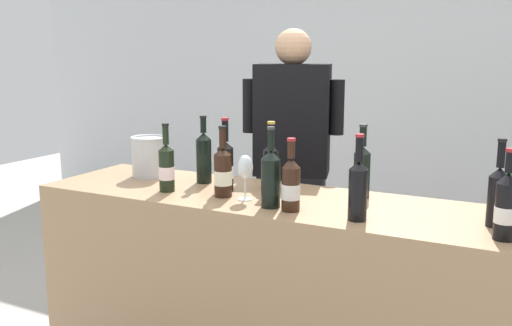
% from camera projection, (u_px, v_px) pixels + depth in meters
% --- Properties ---
extents(wall_back, '(8.00, 0.10, 2.80)m').
position_uv_depth(wall_back, '(409.00, 78.00, 4.74)').
color(wall_back, silver).
rests_on(wall_back, ground_plane).
extents(counter, '(2.31, 0.62, 0.97)m').
position_uv_depth(counter, '(278.00, 299.00, 2.64)').
color(counter, '#9E7A56').
rests_on(counter, ground_plane).
extents(wine_bottle_0, '(0.08, 0.08, 0.34)m').
position_uv_depth(wine_bottle_0, '(271.00, 177.00, 2.38)').
color(wine_bottle_0, black).
rests_on(wine_bottle_0, counter).
extents(wine_bottle_1, '(0.07, 0.07, 0.32)m').
position_uv_depth(wine_bottle_1, '(167.00, 167.00, 2.65)').
color(wine_bottle_1, black).
rests_on(wine_bottle_1, counter).
extents(wine_bottle_2, '(0.08, 0.08, 0.33)m').
position_uv_depth(wine_bottle_2, '(271.00, 165.00, 2.69)').
color(wine_bottle_2, black).
rests_on(wine_bottle_2, counter).
extents(wine_bottle_3, '(0.07, 0.07, 0.33)m').
position_uv_depth(wine_bottle_3, '(362.00, 169.00, 2.54)').
color(wine_bottle_3, black).
rests_on(wine_bottle_3, counter).
extents(wine_bottle_4, '(0.08, 0.08, 0.35)m').
position_uv_depth(wine_bottle_4, '(225.00, 165.00, 2.65)').
color(wine_bottle_4, black).
rests_on(wine_bottle_4, counter).
extents(wine_bottle_5, '(0.07, 0.07, 0.33)m').
position_uv_depth(wine_bottle_5, '(498.00, 194.00, 2.11)').
color(wine_bottle_5, black).
rests_on(wine_bottle_5, counter).
extents(wine_bottle_6, '(0.07, 0.07, 0.34)m').
position_uv_depth(wine_bottle_6, '(358.00, 188.00, 2.19)').
color(wine_bottle_6, black).
rests_on(wine_bottle_6, counter).
extents(wine_bottle_7, '(0.08, 0.08, 0.30)m').
position_uv_depth(wine_bottle_7, '(291.00, 184.00, 2.32)').
color(wine_bottle_7, black).
rests_on(wine_bottle_7, counter).
extents(wine_bottle_8, '(0.07, 0.07, 0.32)m').
position_uv_depth(wine_bottle_8, '(506.00, 206.00, 1.96)').
color(wine_bottle_8, black).
rests_on(wine_bottle_8, counter).
extents(wine_bottle_9, '(0.08, 0.08, 0.32)m').
position_uv_depth(wine_bottle_9, '(223.00, 172.00, 2.56)').
color(wine_bottle_9, black).
rests_on(wine_bottle_9, counter).
extents(wine_bottle_10, '(0.08, 0.08, 0.34)m').
position_uv_depth(wine_bottle_10, '(204.00, 156.00, 2.83)').
color(wine_bottle_10, black).
rests_on(wine_bottle_10, counter).
extents(wine_glass, '(0.07, 0.07, 0.20)m').
position_uv_depth(wine_glass, '(245.00, 169.00, 2.49)').
color(wine_glass, silver).
rests_on(wine_glass, counter).
extents(ice_bucket, '(0.19, 0.19, 0.21)m').
position_uv_depth(ice_bucket, '(149.00, 156.00, 2.98)').
color(ice_bucket, silver).
rests_on(ice_bucket, counter).
extents(person_server, '(0.55, 0.35, 1.74)m').
position_uv_depth(person_server, '(292.00, 187.00, 3.27)').
color(person_server, black).
rests_on(person_server, ground_plane).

